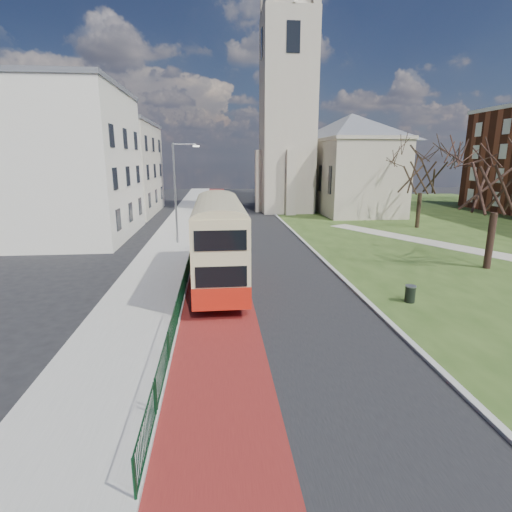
{
  "coord_description": "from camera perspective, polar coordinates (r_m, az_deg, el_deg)",
  "views": [
    {
      "loc": [
        -1.15,
        -14.97,
        6.92
      ],
      "look_at": [
        0.8,
        5.04,
        2.0
      ],
      "focal_mm": 28.0,
      "sensor_mm": 36.0,
      "label": 1
    }
  ],
  "objects": [
    {
      "name": "pavement_west",
      "position": [
        35.84,
        -11.63,
        2.43
      ],
      "size": [
        4.0,
        120.0,
        0.12
      ],
      "primitive_type": "cube",
      "color": "gray",
      "rests_on": "ground"
    },
    {
      "name": "kerb_east",
      "position": [
        38.29,
        5.46,
        3.37
      ],
      "size": [
        0.25,
        80.0,
        0.13
      ],
      "primitive_type": "cube",
      "color": "#999993",
      "rests_on": "ground"
    },
    {
      "name": "ground",
      "position": [
        16.53,
        -1.08,
        -10.99
      ],
      "size": [
        160.0,
        160.0,
        0.0
      ],
      "primitive_type": "plane",
      "color": "black",
      "rests_on": "ground"
    },
    {
      "name": "kerb_west",
      "position": [
        35.68,
        -8.44,
        2.52
      ],
      "size": [
        0.25,
        120.0,
        0.13
      ],
      "primitive_type": "cube",
      "color": "#999993",
      "rests_on": "ground"
    },
    {
      "name": "winter_tree_far",
      "position": [
        43.7,
        22.74,
        11.91
      ],
      "size": [
        6.65,
        6.65,
        9.05
      ],
      "rotation": [
        0.0,
        0.0,
        0.08
      ],
      "color": "black",
      "rests_on": "grass_green"
    },
    {
      "name": "road_carriageway",
      "position": [
        35.74,
        -1.2,
        2.59
      ],
      "size": [
        9.0,
        120.0,
        0.01
      ],
      "primitive_type": "cube",
      "color": "black",
      "rests_on": "ground"
    },
    {
      "name": "grass_green",
      "position": [
        46.38,
        30.41,
        3.3
      ],
      "size": [
        40.0,
        80.0,
        0.04
      ],
      "primitive_type": "cube",
      "color": "#2B4217",
      "rests_on": "ground"
    },
    {
      "name": "winter_tree_near",
      "position": [
        28.96,
        31.59,
        10.88
      ],
      "size": [
        7.1,
        7.1,
        9.29
      ],
      "rotation": [
        0.0,
        0.0,
        -0.13
      ],
      "color": "black",
      "rests_on": "grass_green"
    },
    {
      "name": "street_block_near",
      "position": [
        39.14,
        -25.3,
        11.87
      ],
      "size": [
        10.3,
        14.3,
        13.0
      ],
      "color": "silver",
      "rests_on": "ground"
    },
    {
      "name": "bus_lane",
      "position": [
        35.65,
        -5.54,
        2.5
      ],
      "size": [
        3.4,
        120.0,
        0.01
      ],
      "primitive_type": "cube",
      "color": "#591414",
      "rests_on": "ground"
    },
    {
      "name": "streetlamp",
      "position": [
        33.21,
        -11.23,
        9.48
      ],
      "size": [
        2.13,
        0.18,
        8.0
      ],
      "color": "gray",
      "rests_on": "pavement_west"
    },
    {
      "name": "pedestrian_railing",
      "position": [
        20.09,
        -10.45,
        -4.96
      ],
      "size": [
        0.07,
        24.0,
        1.12
      ],
      "color": "#0B3219",
      "rests_on": "ground"
    },
    {
      "name": "gothic_church",
      "position": [
        55.07,
        9.48,
        20.05
      ],
      "size": [
        16.38,
        18.0,
        40.0
      ],
      "color": "#A19483",
      "rests_on": "ground"
    },
    {
      "name": "bus",
      "position": [
        22.25,
        -5.32,
        2.65
      ],
      "size": [
        2.72,
        11.18,
        4.66
      ],
      "rotation": [
        0.0,
        0.0,
        0.01
      ],
      "color": "#B01D10",
      "rests_on": "ground"
    },
    {
      "name": "litter_bin",
      "position": [
        21.06,
        21.16,
        -5.05
      ],
      "size": [
        0.7,
        0.7,
        0.85
      ],
      "rotation": [
        0.0,
        0.0,
        -0.43
      ],
      "color": "black",
      "rests_on": "grass_green"
    },
    {
      "name": "street_block_far",
      "position": [
        54.52,
        -19.62,
        11.76
      ],
      "size": [
        10.3,
        16.3,
        11.5
      ],
      "color": "#B3AC97",
      "rests_on": "ground"
    }
  ]
}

